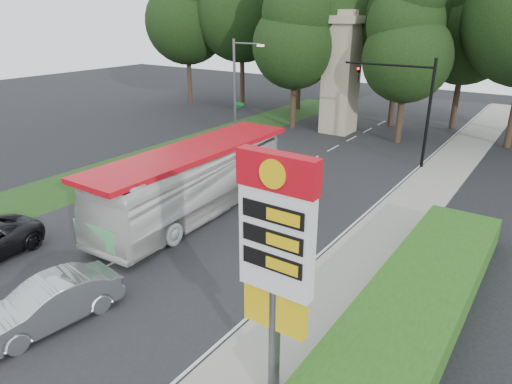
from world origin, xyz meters
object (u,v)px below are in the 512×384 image
Objects in this scene: sedan_silver at (49,304)px; streetlight_signs at (237,87)px; gas_station_pylon at (276,247)px; transit_bus at (194,182)px; monument at (341,73)px; traffic_signal_mast at (410,97)px.

streetlight_signs is at bearing 119.01° from sedan_silver.
gas_station_pylon is at bearing -51.04° from streetlight_signs.
gas_station_pylon is 12.76m from transit_bus.
monument is 2.10× the size of sedan_silver.
traffic_signal_mast is (-3.52, 22.00, 0.22)m from gas_station_pylon.
streetlight_signs is 1.67× the size of sedan_silver.
traffic_signal_mast is 1.51× the size of sedan_silver.
streetlight_signs is 0.80× the size of monument.
monument reaches higher than sedan_silver.
monument is (4.99, 7.99, 0.67)m from streetlight_signs.
streetlight_signs is (-16.19, 20.01, -0.01)m from gas_station_pylon.
traffic_signal_mast is at bearing 99.09° from gas_station_pylon.
monument is (-7.68, 6.00, 0.43)m from traffic_signal_mast.
transit_bus is at bearing 109.93° from sedan_silver.
monument is (-11.20, 28.01, 0.66)m from gas_station_pylon.
gas_station_pylon reaches higher than sedan_silver.
streetlight_signs is (-12.67, -1.99, -0.23)m from traffic_signal_mast.
sedan_silver is at bearing -166.37° from gas_station_pylon.
gas_station_pylon is 0.68× the size of monument.
traffic_signal_mast is at bearing 87.88° from sedan_silver.
streetlight_signs is 9.44m from monument.
gas_station_pylon is 0.86× the size of streetlight_signs.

